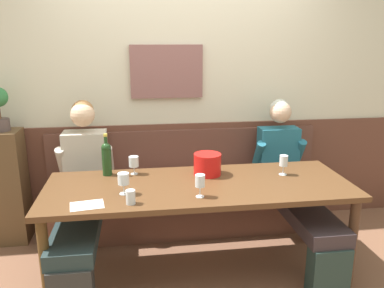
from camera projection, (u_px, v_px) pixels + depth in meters
ground_plane at (201, 282)px, 2.96m from camera, size 6.80×6.80×0.02m
room_wall_back at (183, 79)px, 3.63m from camera, size 6.80×0.12×2.80m
wood_wainscot_panel at (184, 173)px, 3.81m from camera, size 6.80×0.03×0.99m
wall_bench at (187, 202)px, 3.67m from camera, size 2.55×0.42×0.94m
dining_table at (199, 194)px, 2.89m from camera, size 2.25×0.82×0.74m
person_right_seat at (82, 187)px, 3.11m from camera, size 0.47×1.29×1.27m
person_left_seat at (293, 181)px, 3.32m from camera, size 0.47×1.28×1.24m
ice_bucket at (207, 164)px, 3.05m from camera, size 0.21×0.21×0.17m
wine_bottle_clear_water at (107, 158)px, 3.02m from camera, size 0.07×0.07×0.33m
wine_glass_center_front at (134, 162)px, 3.05m from camera, size 0.08×0.08×0.14m
wine_glass_mid_right at (284, 161)px, 3.04m from camera, size 0.06×0.06×0.16m
wine_glass_center_rear at (123, 180)px, 2.66m from camera, size 0.08×0.08×0.15m
wine_glass_by_bottle at (200, 181)px, 2.61m from camera, size 0.07×0.07×0.16m
water_tumbler_right at (131, 197)px, 2.52m from camera, size 0.06×0.06×0.09m
tasting_sheet_left_guest at (87, 205)px, 2.50m from camera, size 0.23×0.18×0.00m
corner_pedestal at (9, 187)px, 3.43m from camera, size 0.28×0.28×1.02m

